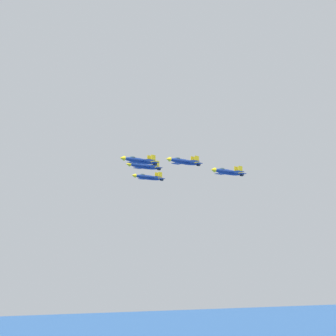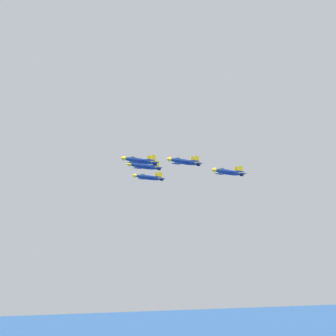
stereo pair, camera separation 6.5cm
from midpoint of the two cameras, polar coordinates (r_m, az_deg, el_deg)
jet_lead at (r=219.08m, az=-2.73°, el=0.70°), size 11.42×17.24×3.83m
jet_left_wingman at (r=220.42m, az=1.51°, el=0.61°), size 11.36×17.17×3.80m
jet_right_wingman at (r=235.16m, az=-2.28°, el=0.17°), size 11.34×17.23×3.79m
jet_left_outer at (r=222.42m, az=5.69°, el=-0.37°), size 11.57×17.54×3.87m
jet_right_outer at (r=250.91m, az=-1.89°, el=-0.88°), size 11.30×17.08×3.79m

